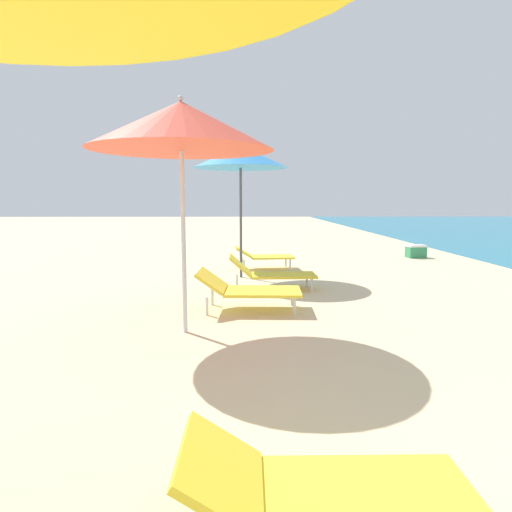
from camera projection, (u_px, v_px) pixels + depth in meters
lounger_nearest_shoreside at (326, 490)px, 1.89m from camera, size 1.32×0.58×0.47m
umbrella_second at (181, 126)px, 4.68m from camera, size 2.04×2.04×2.65m
lounger_second_shoreside at (248, 289)px, 5.93m from camera, size 1.45×0.73×0.56m
umbrella_farthest at (241, 157)px, 8.23m from camera, size 1.83×1.83×2.61m
lounger_farthest_shoreside at (263, 256)px, 9.52m from camera, size 1.34×0.73×0.51m
lounger_farthest_inland at (270, 273)px, 7.34m from camera, size 1.50×0.61×0.60m
cooler_box at (416, 251)px, 11.44m from camera, size 0.52×0.37×0.34m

